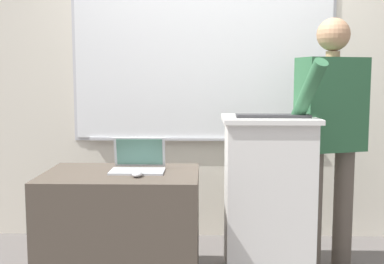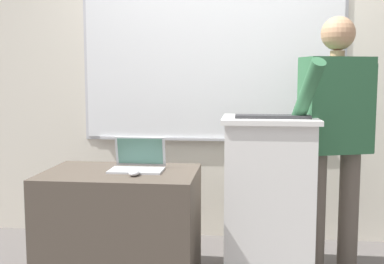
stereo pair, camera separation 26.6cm
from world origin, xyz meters
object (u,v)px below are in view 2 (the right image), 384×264
Objects in this scene: side_desk at (121,227)px; person_presenter at (335,128)px; lectern_podium at (268,199)px; laptop at (138,160)px; computer_mouse_by_laptop at (134,173)px; wireless_keyboard at (273,117)px.

person_presenter is (1.35, 0.26, 0.62)m from side_desk.
lectern_podium is 3.16× the size of laptop.
side_desk is at bearing 133.43° from computer_mouse_by_laptop.
lectern_podium is at bearing 8.33° from side_desk.
laptop is (-0.82, -0.06, 0.25)m from lectern_podium.
side_desk is at bearing 172.80° from person_presenter.
side_desk is (-0.92, -0.14, -0.17)m from lectern_podium.
laptop is 0.20m from computer_mouse_by_laptop.
lectern_podium is 0.63m from person_presenter.
lectern_podium is at bearing 4.32° from laptop.
side_desk is 9.55× the size of computer_mouse_by_laptop.
lectern_podium is at bearing 103.15° from wireless_keyboard.
computer_mouse_by_laptop is (-0.81, -0.26, 0.20)m from lectern_podium.
computer_mouse_by_laptop is at bearing -84.79° from laptop.
laptop is at bearing -175.68° from lectern_podium.
wireless_keyboard reaches higher than laptop.
laptop reaches higher than computer_mouse_by_laptop.
person_presenter is at bearing 8.73° from laptop.
person_presenter is at bearing 17.58° from computer_mouse_by_laptop.
computer_mouse_by_laptop is (0.02, -0.20, -0.04)m from laptop.
wireless_keyboard reaches higher than lectern_podium.
lectern_podium is 0.54m from wireless_keyboard.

